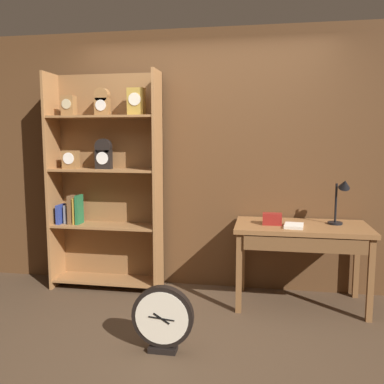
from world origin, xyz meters
TOP-DOWN VIEW (x-y plane):
  - ground_plane at (0.00, 0.00)m, footprint 10.00×10.00m
  - back_wood_panel at (0.00, 1.38)m, footprint 4.80×0.05m
  - bookshelf at (-1.00, 1.15)m, footprint 1.12×0.33m
  - workbench at (0.93, 0.97)m, footprint 1.19×0.65m
  - desk_lamp at (1.27, 1.05)m, footprint 0.18×0.18m
  - toolbox_small at (0.67, 0.96)m, footprint 0.17×0.10m
  - open_repair_manual at (0.85, 0.88)m, footprint 0.18×0.24m
  - round_clock_large at (-0.11, -0.06)m, footprint 0.45×0.11m

SIDE VIEW (x-z plane):
  - ground_plane at x=0.00m, z-range 0.00..0.00m
  - round_clock_large at x=-0.11m, z-range 0.00..0.49m
  - workbench at x=0.93m, z-range 0.28..1.04m
  - open_repair_manual at x=0.85m, z-range 0.75..0.78m
  - toolbox_small at x=0.67m, z-range 0.75..0.86m
  - desk_lamp at x=1.27m, z-range 0.79..1.23m
  - bookshelf at x=-1.00m, z-range 0.03..2.20m
  - back_wood_panel at x=0.00m, z-range 0.00..2.60m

